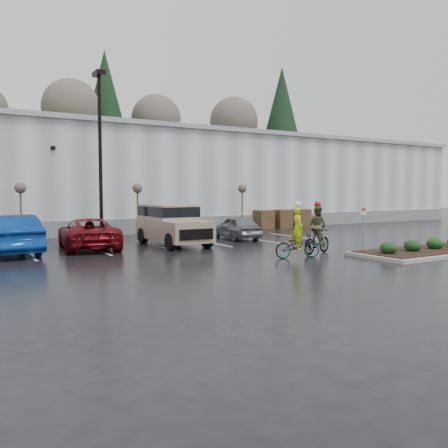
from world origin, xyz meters
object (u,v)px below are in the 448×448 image
pallet_stack_c (301,218)px  sapling_west (20,191)px  sapling_east (242,191)px  pallet_stack_b (282,219)px  cyclist_olive (317,235)px  fire_lane_sign (363,222)px  cyclist_hivis (297,240)px  pallet_stack_a (263,219)px  car_red (88,233)px  suv_tan (173,225)px  car_blue (9,234)px  lamppost (100,137)px  car_grey (237,227)px  sapling_mid (137,191)px

pallet_stack_c → sapling_west: bearing=-177.1°
sapling_east → pallet_stack_c: (6.00, 1.00, -2.05)m
pallet_stack_b → cyclist_olive: (-7.82, -12.50, 0.16)m
fire_lane_sign → cyclist_hivis: 3.18m
sapling_west → cyclist_hivis: (8.78, -12.09, -2.01)m
pallet_stack_a → car_red: size_ratio=0.26×
cyclist_hivis → cyclist_olive: (1.60, 0.59, 0.12)m
cyclist_olive → suv_tan: bearing=19.7°
sapling_west → car_blue: sapling_west is taller
lamppost → car_blue: (-5.13, -3.72, -4.83)m
cyclist_hivis → sapling_west: bearing=51.5°
car_red → car_grey: car_red is taller
sapling_mid → car_blue: 9.17m
sapling_mid → sapling_east: same height
sapling_mid → pallet_stack_a: bearing=5.7°
pallet_stack_a → car_grey: 7.85m
car_red → cyclist_hivis: (6.48, -7.53, -0.01)m
suv_tan → pallet_stack_b: bearing=28.3°
sapling_east → car_red: size_ratio=0.61×
sapling_east → pallet_stack_a: bearing=21.8°
sapling_west → pallet_stack_a: size_ratio=2.37×
sapling_east → pallet_stack_c: size_ratio=2.37×
car_red → car_grey: (8.46, 0.19, -0.06)m
cyclist_olive → car_grey: bearing=-16.9°
car_grey → cyclist_olive: bearing=92.1°
sapling_mid → sapling_west: bearing=180.0°
sapling_east → sapling_west: bearing=180.0°
pallet_stack_b → car_grey: size_ratio=0.35×
sapling_west → pallet_stack_a: 16.66m
sapling_west → car_blue: (-1.13, -4.72, -1.87)m
pallet_stack_b → suv_tan: size_ratio=0.26×
sapling_mid → car_red: sapling_mid is taller
car_grey → cyclist_olive: (-0.39, -7.13, 0.17)m
sapling_mid → car_red: 6.51m
pallet_stack_a → suv_tan: suv_tan is taller
pallet_stack_a → car_red: (-14.19, -5.56, 0.05)m
cyclist_hivis → cyclist_olive: size_ratio=1.01×
sapling_west → sapling_east: (14.00, 0.00, 0.00)m
sapling_east → car_grey: sapling_east is taller
car_grey → lamppost: bearing=-21.2°
pallet_stack_a → car_red: car_red is taller
pallet_stack_b → cyclist_hivis: (-9.42, -13.09, 0.04)m
cyclist_hivis → fire_lane_sign: bearing=-87.7°
lamppost → car_red: size_ratio=1.76×
sapling_mid → cyclist_hivis: bearing=-79.3°
pallet_stack_a → cyclist_hivis: 15.20m
lamppost → suv_tan: size_ratio=1.81×
pallet_stack_c → cyclist_olive: bearing=-127.6°
car_blue → cyclist_hivis: 12.36m
fire_lane_sign → car_red: size_ratio=0.42×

